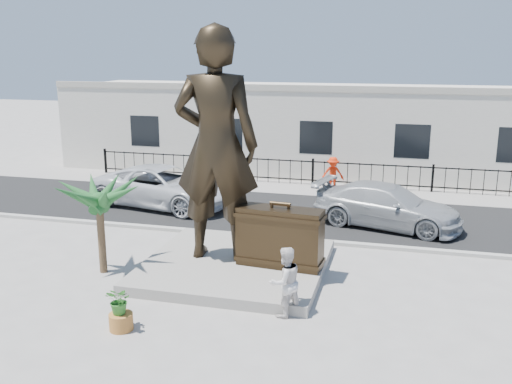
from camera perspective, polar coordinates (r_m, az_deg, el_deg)
ground at (r=15.66m, az=-1.87°, el=-9.94°), size 100.00×100.00×0.00m
street at (r=22.98m, az=3.77°, el=-2.00°), size 40.00×7.00×0.01m
curb at (r=19.70m, az=1.84°, el=-4.60°), size 40.00×0.25×0.12m
far_sidewalk at (r=26.79m, az=5.40°, el=0.32°), size 40.00×2.50×0.02m
plinth at (r=17.06m, az=-2.07°, el=-7.32°), size 5.20×5.20×0.30m
fence at (r=27.43m, az=5.70°, el=1.90°), size 22.00×0.10×1.20m
building at (r=31.25m, az=6.99°, el=6.35°), size 28.00×7.00×4.40m
statue at (r=16.48m, az=-4.01°, el=4.68°), size 2.59×1.82×6.77m
suitcase at (r=16.35m, az=2.41°, el=-4.53°), size 2.50×1.00×1.71m
tourist at (r=14.03m, az=2.93°, el=-8.97°), size 1.09×1.08×1.77m
car_white at (r=23.93m, az=-9.22°, el=0.55°), size 6.37×3.86×1.65m
car_silver at (r=21.45m, az=12.99°, el=-1.35°), size 5.76×3.47×1.56m
worker at (r=26.44m, az=7.69°, el=1.82°), size 1.07×0.70×1.56m
palm_tree at (r=17.54m, az=-14.97°, el=-7.72°), size 1.80×1.80×3.20m
planter at (r=14.00m, az=-13.34°, el=-12.50°), size 0.56×0.56×0.40m
shrub at (r=13.77m, az=-13.46°, el=-10.52°), size 0.72×0.67×0.66m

